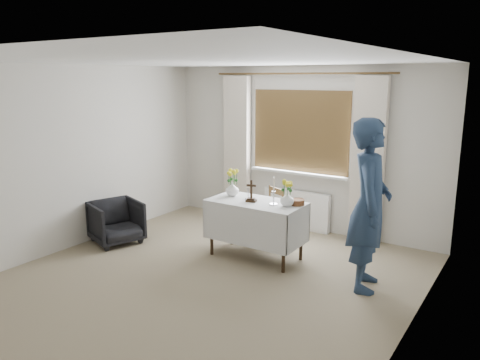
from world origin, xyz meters
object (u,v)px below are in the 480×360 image
at_px(person, 369,205).
at_px(wooden_cross, 251,191).
at_px(wooden_chair, 267,215).
at_px(flower_vase_left, 232,189).
at_px(armchair, 116,222).
at_px(flower_vase_right, 287,199).
at_px(altar_table, 256,230).

xyz_separation_m(person, wooden_cross, (-1.54, 0.04, -0.05)).
bearing_deg(wooden_chair, flower_vase_left, -91.68).
distance_m(armchair, flower_vase_right, 2.54).
height_order(person, wooden_cross, person).
distance_m(wooden_chair, person, 1.89).
height_order(altar_table, person, person).
distance_m(armchair, person, 3.56).
bearing_deg(altar_table, flower_vase_right, 2.16).
distance_m(flower_vase_left, flower_vase_right, 0.86).
height_order(altar_table, wooden_cross, wooden_cross).
xyz_separation_m(person, flower_vase_right, (-1.06, 0.10, -0.10)).
xyz_separation_m(wooden_cross, flower_vase_right, (0.48, 0.06, -0.05)).
distance_m(person, flower_vase_right, 1.07).
bearing_deg(wooden_cross, flower_vase_left, 145.37).
height_order(altar_table, flower_vase_right, flower_vase_right).
bearing_deg(wooden_chair, wooden_cross, -55.23).
bearing_deg(flower_vase_left, altar_table, -10.18).
xyz_separation_m(person, flower_vase_left, (-1.92, 0.15, -0.10)).
relative_size(altar_table, flower_vase_right, 6.85).
relative_size(armchair, wooden_cross, 2.36).
height_order(altar_table, wooden_chair, wooden_chair).
xyz_separation_m(altar_table, armchair, (-1.96, -0.61, -0.08)).
height_order(wooden_chair, wooden_cross, wooden_cross).
bearing_deg(wooden_cross, armchair, 179.17).
height_order(wooden_chair, flower_vase_left, flower_vase_left).
xyz_separation_m(armchair, wooden_cross, (1.92, 0.57, 0.60)).
bearing_deg(flower_vase_left, wooden_chair, 64.74).
bearing_deg(person, wooden_cross, 73.32).
bearing_deg(flower_vase_right, altar_table, -177.84).
bearing_deg(armchair, person, -61.59).
bearing_deg(flower_vase_right, armchair, -165.42).
bearing_deg(wooden_chair, armchair, -122.40).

